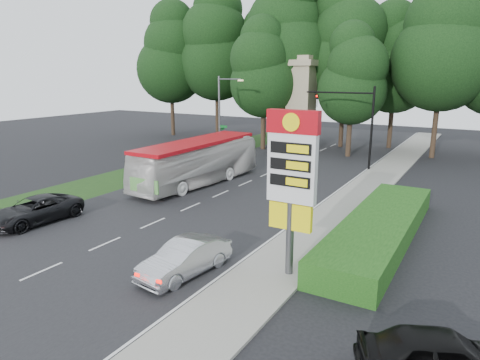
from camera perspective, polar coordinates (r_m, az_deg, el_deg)
The scene contains 22 objects.
ground at distance 22.03m, azimuth -18.50°, elevation -8.57°, with size 120.00×120.00×0.00m, color black.
road_surface at distance 30.73m, azimuth -1.59°, elevation -1.45°, with size 14.00×80.00×0.02m, color black.
sidewalk_right at distance 27.37m, azimuth 13.73°, elevation -3.69°, with size 3.00×80.00×0.12m, color gray.
grass_verge_left at distance 40.87m, azimuth -8.48°, elevation 2.28°, with size 5.00×50.00×0.02m, color #193814.
hedge at distance 22.83m, azimuth 18.10°, elevation -6.12°, with size 3.00×14.00×1.20m, color #174412.
gas_station_pylon at distance 16.88m, azimuth 6.92°, elevation 1.12°, with size 2.10×0.45×6.85m.
traffic_signal_mast at distance 38.62m, azimuth 15.34°, elevation 8.26°, with size 6.10×0.35×7.20m.
streetlight_signs at distance 41.99m, azimuth -2.52°, elevation 8.84°, with size 2.75×0.98×8.00m.
monument at distance 46.72m, azimuth 8.14°, elevation 10.05°, with size 3.00×3.00×10.05m.
tree_far_west at distance 59.63m, azimuth -9.28°, elevation 16.19°, with size 8.96×8.96×17.60m.
tree_west_mid at distance 57.74m, azimuth -3.16°, elevation 17.42°, with size 9.80×9.80×19.25m.
tree_west_near at distance 56.37m, azimuth 3.33°, elevation 15.80°, with size 8.40×8.40×16.50m.
tree_center_left at distance 50.71m, azimuth 6.49°, elevation 18.22°, with size 10.08×10.08×19.80m.
tree_center_right at distance 50.41m, azimuth 13.95°, elevation 16.79°, with size 9.24×9.24×18.15m.
tree_east_near at distance 51.08m, azimuth 20.08°, elevation 14.83°, with size 8.12×8.12×15.95m.
tree_east_mid at distance 46.48m, azimuth 25.60°, elevation 16.57°, with size 9.52×9.52×18.70m.
tree_monument_left at distance 47.39m, azimuth 3.20°, elevation 14.54°, with size 7.28×7.28×14.30m.
tree_monument_right at distance 44.34m, azimuth 14.78°, elevation 13.29°, with size 6.72×6.72×13.20m.
transit_bus at distance 32.43m, azimuth -5.70°, elevation 2.31°, with size 2.80×11.95×3.33m, color silver.
sedan_silver at distance 18.20m, azimuth -7.35°, elevation -10.31°, with size 1.53×4.40×1.45m, color #B6B7BE.
suv_charcoal at distance 26.72m, azimuth -25.67°, elevation -3.64°, with size 2.40×5.21×1.45m, color black.
parked_car_black at distance 13.57m, azimuth 25.42°, elevation -20.58°, with size 1.82×4.52×1.54m, color black.
Camera 1 is at (15.70, -13.13, 8.16)m, focal length 32.00 mm.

